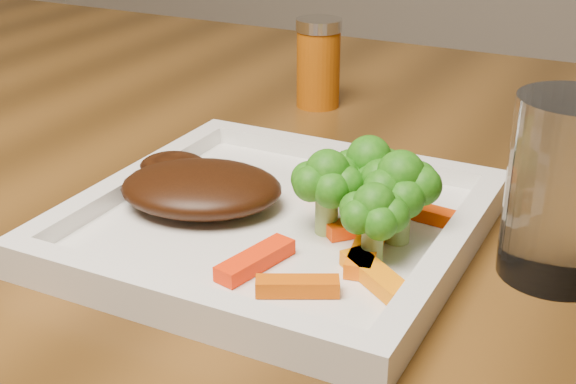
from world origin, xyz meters
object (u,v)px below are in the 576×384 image
at_px(spice_shaker, 318,63).
at_px(drinking_glass, 566,190).
at_px(plate, 276,229).
at_px(steak, 201,188).

xyz_separation_m(spice_shaker, drinking_glass, (0.29, -0.25, 0.01)).
distance_m(spice_shaker, drinking_glass, 0.38).
relative_size(plate, steak, 2.27).
relative_size(steak, drinking_glass, 0.99).
bearing_deg(drinking_glass, plate, -168.78).
relative_size(steak, spice_shaker, 1.30).
xyz_separation_m(plate, steak, (-0.06, -0.00, 0.02)).
bearing_deg(spice_shaker, steak, -82.05).
relative_size(plate, drinking_glass, 2.25).
bearing_deg(steak, plate, 2.78).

